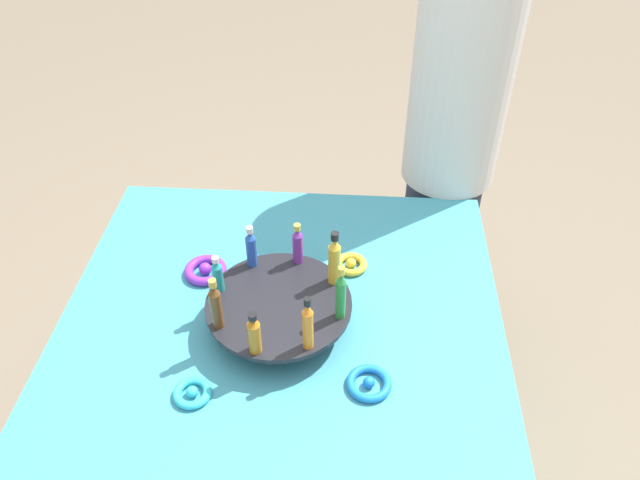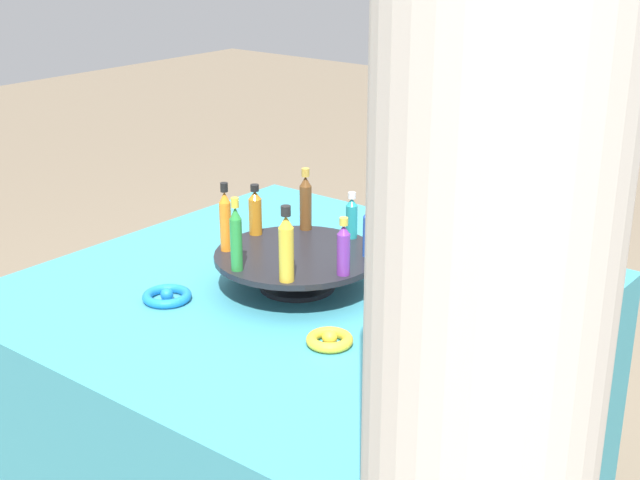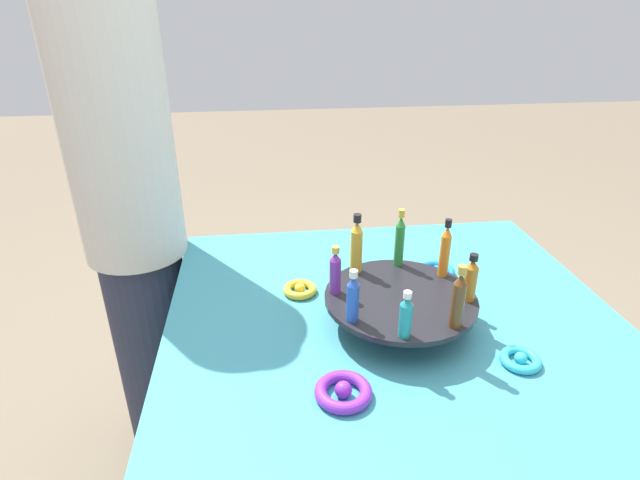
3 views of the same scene
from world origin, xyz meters
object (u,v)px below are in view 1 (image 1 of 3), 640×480
at_px(bottle_brown, 216,305).
at_px(person_figure, 453,134).
at_px(bottle_teal, 218,275).
at_px(ribbon_bow_gold, 351,264).
at_px(bottle_gold, 334,260).
at_px(ribbon_bow_purple, 205,270).
at_px(bottle_orange, 308,325).
at_px(bottle_blue, 251,248).
at_px(bottle_green, 341,294).
at_px(ribbon_bow_teal, 192,393).
at_px(display_stand, 279,308).
at_px(bottle_amber, 254,334).
at_px(ribbon_bow_blue, 369,383).
at_px(bottle_purple, 298,245).

relative_size(bottle_brown, person_figure, 0.08).
height_order(bottle_teal, ribbon_bow_gold, bottle_teal).
relative_size(bottle_gold, ribbon_bow_purple, 1.36).
relative_size(bottle_orange, bottle_blue, 1.24).
relative_size(bottle_green, person_figure, 0.09).
relative_size(ribbon_bow_teal, person_figure, 0.05).
xyz_separation_m(display_stand, bottle_blue, (0.08, -0.12, 0.07)).
bearing_deg(ribbon_bow_purple, ribbon_bow_gold, -172.45).
distance_m(bottle_teal, bottle_amber, 0.21).
height_order(bottle_teal, person_figure, person_figure).
relative_size(ribbon_bow_purple, person_figure, 0.06).
xyz_separation_m(ribbon_bow_gold, person_figure, (-0.29, -0.46, 0.13)).
xyz_separation_m(bottle_teal, ribbon_bow_purple, (0.07, -0.13, -0.11)).
distance_m(bottle_brown, bottle_orange, 0.21).
height_order(display_stand, ribbon_bow_blue, display_stand).
distance_m(bottle_green, person_figure, 0.76).
distance_m(bottle_teal, bottle_gold, 0.27).
xyz_separation_m(ribbon_bow_gold, ribbon_bow_purple, (0.37, 0.05, 0.00)).
xyz_separation_m(ribbon_bow_gold, ribbon_bow_teal, (0.33, 0.42, -0.00)).
bearing_deg(bottle_brown, bottle_green, -170.06).
bearing_deg(bottle_amber, bottle_blue, -80.06).
relative_size(bottle_gold, bottle_purple, 1.29).
bearing_deg(bottle_teal, bottle_orange, 144.94).
xyz_separation_m(bottle_purple, ribbon_bow_purple, (0.24, -0.02, -0.12)).
height_order(bottle_teal, ribbon_bow_blue, bottle_teal).
xyz_separation_m(bottle_brown, ribbon_bow_purple, (0.09, -0.24, -0.13)).
distance_m(bottle_blue, ribbon_bow_blue, 0.43).
height_order(bottle_amber, person_figure, person_figure).
distance_m(bottle_amber, bottle_orange, 0.11).
height_order(bottle_teal, ribbon_bow_teal, bottle_teal).
relative_size(bottle_teal, ribbon_bow_purple, 0.92).
relative_size(display_stand, person_figure, 0.20).
bearing_deg(bottle_purple, bottle_green, 122.44).
distance_m(display_stand, bottle_purple, 0.16).
xyz_separation_m(bottle_amber, ribbon_bow_teal, (0.13, 0.07, -0.12)).
bearing_deg(bottle_green, bottle_brown, 9.94).
bearing_deg(bottle_purple, ribbon_bow_blue, 120.55).
xyz_separation_m(bottle_green, ribbon_bow_gold, (-0.02, -0.24, -0.13)).
bearing_deg(bottle_brown, ribbon_bow_blue, 165.96).
relative_size(bottle_brown, ribbon_bow_gold, 1.62).
distance_m(display_stand, bottle_teal, 0.16).
height_order(display_stand, bottle_purple, bottle_purple).
bearing_deg(bottle_blue, bottle_gold, 167.44).
height_order(display_stand, bottle_brown, bottle_brown).
bearing_deg(bottle_orange, ribbon_bow_purple, -44.55).
bearing_deg(bottle_blue, bottle_orange, 122.44).
relative_size(bottle_amber, ribbon_bow_teal, 1.34).
distance_m(bottle_orange, bottle_blue, 0.29).
bearing_deg(ribbon_bow_blue, bottle_green, -62.09).
bearing_deg(bottle_gold, display_stand, 32.44).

